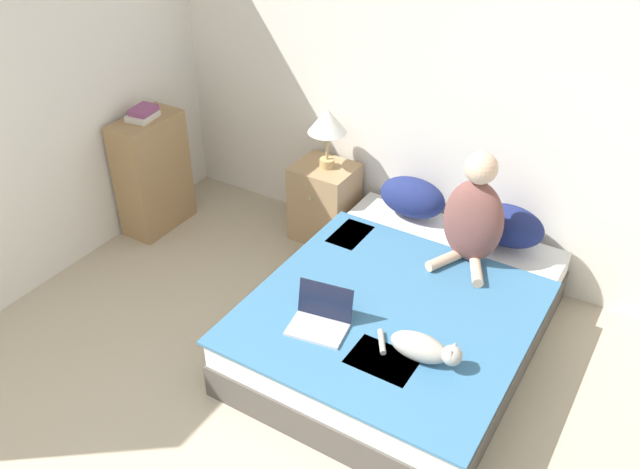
% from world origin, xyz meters
% --- Properties ---
extents(wall_back, '(5.76, 0.05, 2.55)m').
position_xyz_m(wall_back, '(0.00, 3.32, 1.27)').
color(wall_back, silver).
rests_on(wall_back, ground_plane).
extents(wall_side, '(0.05, 4.29, 2.55)m').
position_xyz_m(wall_side, '(-2.41, 1.65, 1.27)').
color(wall_side, silver).
rests_on(wall_side, ground_plane).
extents(bed, '(1.60, 2.01, 0.41)m').
position_xyz_m(bed, '(0.08, 2.24, 0.20)').
color(bed, '#4C4742').
rests_on(bed, ground_plane).
extents(pillow_near, '(0.49, 0.29, 0.29)m').
position_xyz_m(pillow_near, '(-0.26, 3.08, 0.56)').
color(pillow_near, navy).
rests_on(pillow_near, bed).
extents(pillow_far, '(0.49, 0.29, 0.29)m').
position_xyz_m(pillow_far, '(0.43, 3.08, 0.56)').
color(pillow_far, navy).
rests_on(pillow_far, bed).
extents(person_sitting, '(0.39, 0.38, 0.78)m').
position_xyz_m(person_sitting, '(0.29, 2.78, 0.75)').
color(person_sitting, brown).
rests_on(person_sitting, bed).
extents(cat_tabby, '(0.52, 0.18, 0.17)m').
position_xyz_m(cat_tabby, '(0.42, 1.78, 0.49)').
color(cat_tabby, '#A8A399').
rests_on(cat_tabby, bed).
extents(laptop_open, '(0.37, 0.32, 0.23)m').
position_xyz_m(laptop_open, '(-0.19, 1.72, 0.46)').
color(laptop_open, '#B7B7BC').
rests_on(laptop_open, bed).
extents(nightstand, '(0.45, 0.41, 0.62)m').
position_xyz_m(nightstand, '(-0.97, 3.05, 0.31)').
color(nightstand, tan).
rests_on(nightstand, ground_plane).
extents(table_lamp, '(0.28, 0.28, 0.47)m').
position_xyz_m(table_lamp, '(-0.96, 3.05, 0.97)').
color(table_lamp, tan).
rests_on(table_lamp, nightstand).
extents(bookshelf, '(0.30, 0.56, 0.93)m').
position_xyz_m(bookshelf, '(-2.20, 2.49, 0.46)').
color(bookshelf, '#99754C').
rests_on(bookshelf, ground_plane).
extents(book_stack_top, '(0.20, 0.24, 0.09)m').
position_xyz_m(book_stack_top, '(-2.21, 2.49, 0.97)').
color(book_stack_top, beige).
rests_on(book_stack_top, bookshelf).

